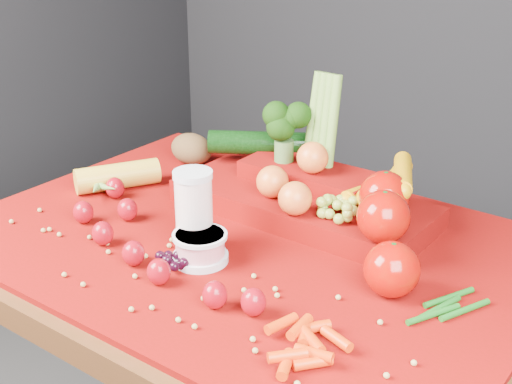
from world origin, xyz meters
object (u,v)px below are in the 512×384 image
Objects in this scene: yogurt_bowl at (200,246)px; produce_mound at (320,191)px; milk_glass at (194,208)px; table at (250,288)px.

produce_mound is at bearing 74.06° from yogurt_bowl.
milk_glass is at bearing -115.27° from produce_mound.
produce_mound is at bearing 64.73° from milk_glass.
milk_glass is 0.07m from yogurt_bowl.
produce_mound reaches higher than milk_glass.
produce_mound reaches higher than table.
yogurt_bowl reaches higher than table.
table is at bearing 81.99° from yogurt_bowl.
table is 0.22m from milk_glass.
produce_mound is (0.11, 0.24, -0.02)m from milk_glass.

